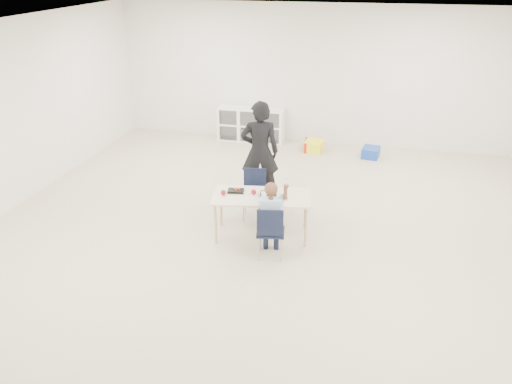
% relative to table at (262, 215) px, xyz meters
% --- Properties ---
extents(room, '(9.00, 9.02, 2.80)m').
position_rel_table_xyz_m(room, '(0.02, -0.16, 1.09)').
color(room, beige).
rests_on(room, ground).
extents(table, '(1.42, 0.87, 0.61)m').
position_rel_table_xyz_m(table, '(0.00, 0.00, 0.00)').
color(table, beige).
rests_on(table, ground).
extents(chair_near, '(0.41, 0.39, 0.73)m').
position_rel_table_xyz_m(chair_near, '(0.24, -0.52, 0.06)').
color(chair_near, black).
rests_on(chair_near, ground).
extents(chair_far, '(0.41, 0.39, 0.73)m').
position_rel_table_xyz_m(chair_far, '(-0.24, 0.52, 0.06)').
color(chair_far, black).
rests_on(chair_far, ground).
extents(child, '(0.56, 0.56, 1.16)m').
position_rel_table_xyz_m(child, '(0.24, -0.52, 0.27)').
color(child, '#A0B3D9').
rests_on(child, chair_near).
extents(lunch_tray_near, '(0.24, 0.19, 0.03)m').
position_rel_table_xyz_m(lunch_tray_near, '(0.08, 0.05, 0.32)').
color(lunch_tray_near, black).
rests_on(lunch_tray_near, table).
extents(lunch_tray_far, '(0.24, 0.19, 0.03)m').
position_rel_table_xyz_m(lunch_tray_far, '(-0.38, 0.04, 0.32)').
color(lunch_tray_far, black).
rests_on(lunch_tray_far, table).
extents(milk_carton, '(0.08, 0.08, 0.10)m').
position_rel_table_xyz_m(milk_carton, '(0.05, -0.11, 0.35)').
color(milk_carton, white).
rests_on(milk_carton, table).
extents(bread_roll, '(0.09, 0.09, 0.07)m').
position_rel_table_xyz_m(bread_roll, '(0.30, -0.03, 0.34)').
color(bread_roll, tan).
rests_on(bread_roll, table).
extents(apple_near, '(0.07, 0.07, 0.07)m').
position_rel_table_xyz_m(apple_near, '(-0.12, 0.02, 0.34)').
color(apple_near, maroon).
rests_on(apple_near, table).
extents(apple_far, '(0.07, 0.07, 0.07)m').
position_rel_table_xyz_m(apple_far, '(-0.52, -0.11, 0.34)').
color(apple_far, maroon).
rests_on(apple_far, table).
extents(cubby_shelf, '(1.40, 0.40, 0.70)m').
position_rel_table_xyz_m(cubby_shelf, '(-1.18, 4.12, 0.04)').
color(cubby_shelf, white).
rests_on(cubby_shelf, ground).
extents(adult, '(0.67, 0.52, 1.63)m').
position_rel_table_xyz_m(adult, '(-0.30, 1.17, 0.51)').
color(adult, black).
rests_on(adult, ground).
extents(bin_red, '(0.37, 0.46, 0.21)m').
position_rel_table_xyz_m(bin_red, '(0.19, 3.77, -0.20)').
color(bin_red, red).
rests_on(bin_red, ground).
extents(bin_yellow, '(0.37, 0.46, 0.21)m').
position_rel_table_xyz_m(bin_yellow, '(0.22, 3.76, -0.20)').
color(bin_yellow, '#F6F319').
rests_on(bin_yellow, ground).
extents(bin_blue, '(0.36, 0.43, 0.20)m').
position_rel_table_xyz_m(bin_blue, '(1.34, 3.64, -0.21)').
color(bin_blue, '#153CA3').
rests_on(bin_blue, ground).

